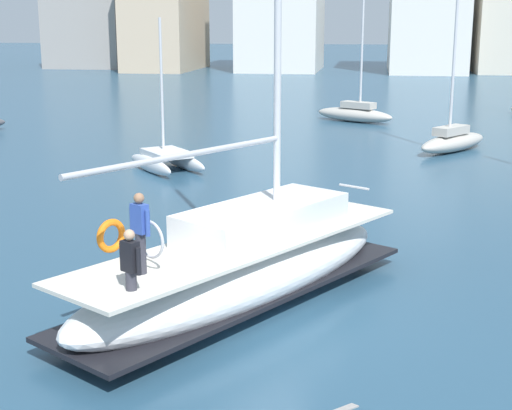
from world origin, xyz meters
The scene contains 5 objects.
ground_plane centered at (0.00, 0.00, 0.00)m, with size 400.00×400.00×0.00m, color #284C66.
main_sailboat centered at (-0.21, 0.80, 0.92)m, with size 7.08×9.43×13.86m.
moored_sloop_near centered at (-6.06, 15.54, 0.51)m, with size 4.05×4.31×6.31m.
moored_sloop_far centered at (6.38, 22.29, 0.60)m, with size 4.13×5.00×9.14m.
moored_cutter_left centered at (1.38, 32.75, 0.60)m, with size 5.29×3.87×8.83m.
Camera 1 is at (2.47, -14.78, 6.14)m, focal length 52.71 mm.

